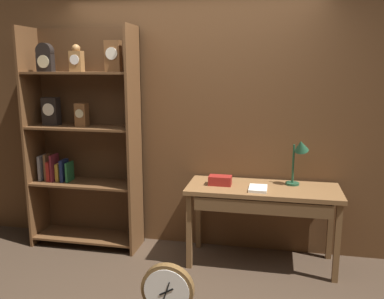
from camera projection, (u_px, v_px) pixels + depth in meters
back_wood_panel at (193, 122)px, 4.11m from camera, size 4.80×0.05×2.60m
bookshelf at (82, 138)px, 4.14m from camera, size 1.12×0.39×2.23m
workbench at (263, 197)px, 3.74m from camera, size 1.40×0.56×0.75m
desk_lamp at (299, 153)px, 3.72m from camera, size 0.21×0.21×0.46m
toolbox_small at (220, 180)px, 3.81m from camera, size 0.21×0.12×0.09m
open_repair_manual at (258, 188)px, 3.66m from camera, size 0.16×0.22×0.02m
round_clock_large at (168, 291)px, 2.98m from camera, size 0.40×0.11×0.44m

